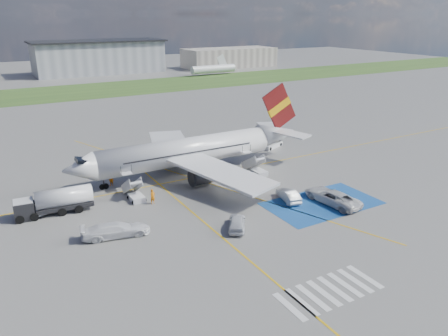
{
  "coord_description": "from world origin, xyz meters",
  "views": [
    {
      "loc": [
        -25.09,
        -40.57,
        22.05
      ],
      "look_at": [
        1.12,
        4.81,
        3.5
      ],
      "focal_mm": 35.0,
      "sensor_mm": 36.0,
      "label": 1
    }
  ],
  "objects_px": {
    "gpu_cart": "(43,208)",
    "van_white_b": "(116,228)",
    "fuel_tanker": "(55,204)",
    "belt_loader": "(272,145)",
    "car_silver_a": "(237,222)",
    "car_silver_b": "(288,195)",
    "airliner": "(195,150)",
    "van_white_a": "(332,195)"
  },
  "relations": [
    {
      "from": "airliner",
      "to": "van_white_b",
      "type": "height_order",
      "value": "airliner"
    },
    {
      "from": "gpu_cart",
      "to": "van_white_b",
      "type": "height_order",
      "value": "van_white_b"
    },
    {
      "from": "gpu_cart",
      "to": "car_silver_b",
      "type": "xyz_separation_m",
      "value": [
        27.17,
        -11.14,
        -0.1
      ]
    },
    {
      "from": "fuel_tanker",
      "to": "van_white_a",
      "type": "xyz_separation_m",
      "value": [
        30.02,
        -13.97,
        -0.12
      ]
    },
    {
      "from": "airliner",
      "to": "van_white_b",
      "type": "relative_size",
      "value": 7.02
    },
    {
      "from": "fuel_tanker",
      "to": "car_silver_b",
      "type": "height_order",
      "value": "fuel_tanker"
    },
    {
      "from": "car_silver_a",
      "to": "car_silver_b",
      "type": "bearing_deg",
      "value": -127.68
    },
    {
      "from": "gpu_cart",
      "to": "car_silver_a",
      "type": "distance_m",
      "value": 22.77
    },
    {
      "from": "car_silver_b",
      "to": "van_white_a",
      "type": "relative_size",
      "value": 0.76
    },
    {
      "from": "gpu_cart",
      "to": "airliner",
      "type": "bearing_deg",
      "value": -9.96
    },
    {
      "from": "car_silver_a",
      "to": "van_white_a",
      "type": "height_order",
      "value": "van_white_a"
    },
    {
      "from": "airliner",
      "to": "belt_loader",
      "type": "relative_size",
      "value": 7.29
    },
    {
      "from": "airliner",
      "to": "car_silver_a",
      "type": "xyz_separation_m",
      "value": [
        -4.11,
        -18.47,
        -2.64
      ]
    },
    {
      "from": "gpu_cart",
      "to": "car_silver_b",
      "type": "distance_m",
      "value": 29.37
    },
    {
      "from": "fuel_tanker",
      "to": "belt_loader",
      "type": "relative_size",
      "value": 1.74
    },
    {
      "from": "gpu_cart",
      "to": "van_white_a",
      "type": "distance_m",
      "value": 34.51
    },
    {
      "from": "fuel_tanker",
      "to": "car_silver_a",
      "type": "relative_size",
      "value": 1.98
    },
    {
      "from": "van_white_b",
      "to": "gpu_cart",
      "type": "bearing_deg",
      "value": 43.08
    },
    {
      "from": "fuel_tanker",
      "to": "car_silver_a",
      "type": "bearing_deg",
      "value": -36.3
    },
    {
      "from": "airliner",
      "to": "van_white_b",
      "type": "bearing_deg",
      "value": -139.62
    },
    {
      "from": "gpu_cart",
      "to": "van_white_a",
      "type": "xyz_separation_m",
      "value": [
        31.35,
        -14.43,
        0.27
      ]
    },
    {
      "from": "fuel_tanker",
      "to": "car_silver_b",
      "type": "distance_m",
      "value": 27.97
    },
    {
      "from": "car_silver_a",
      "to": "car_silver_b",
      "type": "distance_m",
      "value": 10.06
    },
    {
      "from": "car_silver_b",
      "to": "van_white_a",
      "type": "xyz_separation_m",
      "value": [
        4.18,
        -3.29,
        0.37
      ]
    },
    {
      "from": "car_silver_b",
      "to": "airliner",
      "type": "bearing_deg",
      "value": -57.3
    },
    {
      "from": "van_white_a",
      "to": "van_white_b",
      "type": "xyz_separation_m",
      "value": [
        -25.59,
        4.9,
        -0.09
      ]
    },
    {
      "from": "gpu_cart",
      "to": "van_white_a",
      "type": "height_order",
      "value": "van_white_a"
    },
    {
      "from": "van_white_b",
      "to": "car_silver_a",
      "type": "bearing_deg",
      "value": -100.25
    },
    {
      "from": "gpu_cart",
      "to": "fuel_tanker",
      "type": "bearing_deg",
      "value": -39.85
    },
    {
      "from": "fuel_tanker",
      "to": "van_white_b",
      "type": "height_order",
      "value": "fuel_tanker"
    },
    {
      "from": "car_silver_a",
      "to": "belt_loader",
      "type": "bearing_deg",
      "value": -99.4
    },
    {
      "from": "car_silver_b",
      "to": "car_silver_a",
      "type": "bearing_deg",
      "value": 31.94
    },
    {
      "from": "fuel_tanker",
      "to": "car_silver_b",
      "type": "bearing_deg",
      "value": -18.29
    },
    {
      "from": "belt_loader",
      "to": "van_white_a",
      "type": "relative_size",
      "value": 0.85
    },
    {
      "from": "gpu_cart",
      "to": "belt_loader",
      "type": "bearing_deg",
      "value": -8.14
    },
    {
      "from": "belt_loader",
      "to": "van_white_a",
      "type": "xyz_separation_m",
      "value": [
        -7.7,
        -23.05,
        0.75
      ]
    },
    {
      "from": "belt_loader",
      "to": "car_silver_b",
      "type": "distance_m",
      "value": 23.06
    },
    {
      "from": "van_white_a",
      "to": "car_silver_a",
      "type": "bearing_deg",
      "value": -4.62
    },
    {
      "from": "airliner",
      "to": "car_silver_a",
      "type": "height_order",
      "value": "airliner"
    },
    {
      "from": "belt_loader",
      "to": "car_silver_a",
      "type": "distance_m",
      "value": 31.42
    },
    {
      "from": "fuel_tanker",
      "to": "belt_loader",
      "type": "bearing_deg",
      "value": 17.7
    },
    {
      "from": "car_silver_b",
      "to": "van_white_b",
      "type": "distance_m",
      "value": 21.48
    }
  ]
}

